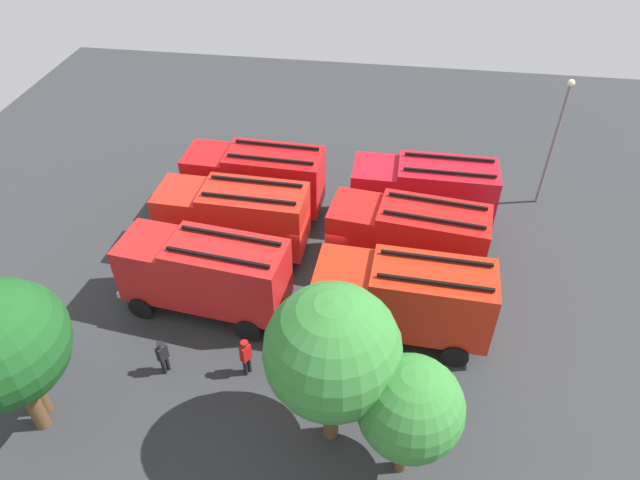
{
  "coord_description": "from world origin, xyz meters",
  "views": [
    {
      "loc": [
        -2.97,
        20.29,
        18.45
      ],
      "look_at": [
        0.0,
        0.0,
        1.4
      ],
      "focal_mm": 31.98,
      "sensor_mm": 36.0,
      "label": 1
    }
  ],
  "objects_px": {
    "firefighter_1": "(52,345)",
    "lamppost": "(556,135)",
    "fire_truck_4": "(404,297)",
    "tree_0": "(410,408)",
    "fire_truck_0": "(423,191)",
    "fire_truck_2": "(408,236)",
    "firefighter_2": "(387,173)",
    "firefighter_0": "(163,356)",
    "fire_truck_5": "(205,272)",
    "tree_2": "(1,345)",
    "firefighter_3": "(246,356)",
    "fire_truck_3": "(234,216)",
    "fire_truck_1": "(256,178)",
    "tree_3": "(9,338)",
    "tree_1": "(332,352)",
    "traffic_cone_0": "(265,180)"
  },
  "relations": [
    {
      "from": "fire_truck_0",
      "to": "fire_truck_3",
      "type": "xyz_separation_m",
      "value": [
        8.84,
        3.38,
        0.0
      ]
    },
    {
      "from": "firefighter_2",
      "to": "tree_2",
      "type": "bearing_deg",
      "value": -70.11
    },
    {
      "from": "fire_truck_4",
      "to": "tree_1",
      "type": "distance_m",
      "value": 6.06
    },
    {
      "from": "fire_truck_1",
      "to": "firefighter_3",
      "type": "distance_m",
      "value": 10.7
    },
    {
      "from": "fire_truck_0",
      "to": "firefighter_3",
      "type": "xyz_separation_m",
      "value": [
        6.57,
        10.47,
        -1.12
      ]
    },
    {
      "from": "firefighter_0",
      "to": "firefighter_3",
      "type": "distance_m",
      "value": 3.23
    },
    {
      "from": "firefighter_0",
      "to": "tree_1",
      "type": "distance_m",
      "value": 7.9
    },
    {
      "from": "fire_truck_1",
      "to": "tree_1",
      "type": "height_order",
      "value": "tree_1"
    },
    {
      "from": "fire_truck_3",
      "to": "fire_truck_1",
      "type": "bearing_deg",
      "value": -92.63
    },
    {
      "from": "firefighter_1",
      "to": "firefighter_2",
      "type": "bearing_deg",
      "value": 164.71
    },
    {
      "from": "tree_0",
      "to": "tree_3",
      "type": "height_order",
      "value": "tree_3"
    },
    {
      "from": "firefighter_2",
      "to": "firefighter_3",
      "type": "height_order",
      "value": "firefighter_3"
    },
    {
      "from": "firefighter_0",
      "to": "lamppost",
      "type": "height_order",
      "value": "lamppost"
    },
    {
      "from": "firefighter_1",
      "to": "firefighter_3",
      "type": "relative_size",
      "value": 0.99
    },
    {
      "from": "firefighter_3",
      "to": "firefighter_1",
      "type": "bearing_deg",
      "value": 34.85
    },
    {
      "from": "tree_0",
      "to": "fire_truck_2",
      "type": "bearing_deg",
      "value": -88.73
    },
    {
      "from": "fire_truck_2",
      "to": "tree_3",
      "type": "xyz_separation_m",
      "value": [
        12.93,
        9.57,
        1.91
      ]
    },
    {
      "from": "firefighter_0",
      "to": "fire_truck_3",
      "type": "bearing_deg",
      "value": 106.71
    },
    {
      "from": "tree_1",
      "to": "fire_truck_2",
      "type": "bearing_deg",
      "value": -104.31
    },
    {
      "from": "fire_truck_1",
      "to": "fire_truck_3",
      "type": "distance_m",
      "value": 3.36
    },
    {
      "from": "fire_truck_4",
      "to": "tree_0",
      "type": "relative_size",
      "value": 1.42
    },
    {
      "from": "fire_truck_5",
      "to": "firefighter_2",
      "type": "bearing_deg",
      "value": -117.32
    },
    {
      "from": "fire_truck_2",
      "to": "fire_truck_5",
      "type": "height_order",
      "value": "same"
    },
    {
      "from": "firefighter_2",
      "to": "traffic_cone_0",
      "type": "bearing_deg",
      "value": -120.34
    },
    {
      "from": "fire_truck_4",
      "to": "tree_0",
      "type": "distance_m",
      "value": 6.17
    },
    {
      "from": "fire_truck_4",
      "to": "tree_3",
      "type": "distance_m",
      "value": 14.2
    },
    {
      "from": "fire_truck_2",
      "to": "tree_2",
      "type": "xyz_separation_m",
      "value": [
        12.71,
        10.15,
        2.28
      ]
    },
    {
      "from": "fire_truck_1",
      "to": "tree_2",
      "type": "relative_size",
      "value": 1.11
    },
    {
      "from": "fire_truck_0",
      "to": "fire_truck_3",
      "type": "relative_size",
      "value": 0.99
    },
    {
      "from": "fire_truck_4",
      "to": "fire_truck_0",
      "type": "bearing_deg",
      "value": -92.73
    },
    {
      "from": "tree_0",
      "to": "tree_1",
      "type": "distance_m",
      "value": 2.9
    },
    {
      "from": "fire_truck_3",
      "to": "tree_1",
      "type": "relative_size",
      "value": 1.08
    },
    {
      "from": "firefighter_2",
      "to": "fire_truck_2",
      "type": "bearing_deg",
      "value": -26.14
    },
    {
      "from": "tree_0",
      "to": "tree_1",
      "type": "xyz_separation_m",
      "value": [
        2.52,
        -0.93,
        1.08
      ]
    },
    {
      "from": "firefighter_3",
      "to": "fire_truck_1",
      "type": "bearing_deg",
      "value": -48.75
    },
    {
      "from": "tree_1",
      "to": "lamppost",
      "type": "bearing_deg",
      "value": -120.72
    },
    {
      "from": "firefighter_1",
      "to": "lamppost",
      "type": "distance_m",
      "value": 25.19
    },
    {
      "from": "fire_truck_5",
      "to": "tree_3",
      "type": "xyz_separation_m",
      "value": [
        4.58,
        5.92,
        1.91
      ]
    },
    {
      "from": "fire_truck_0",
      "to": "lamppost",
      "type": "height_order",
      "value": "lamppost"
    },
    {
      "from": "fire_truck_1",
      "to": "fire_truck_2",
      "type": "relative_size",
      "value": 0.98
    },
    {
      "from": "fire_truck_0",
      "to": "fire_truck_2",
      "type": "bearing_deg",
      "value": 80.36
    },
    {
      "from": "firefighter_1",
      "to": "tree_1",
      "type": "height_order",
      "value": "tree_1"
    },
    {
      "from": "fire_truck_5",
      "to": "tree_0",
      "type": "height_order",
      "value": "tree_0"
    },
    {
      "from": "traffic_cone_0",
      "to": "tree_3",
      "type": "bearing_deg",
      "value": 72.98
    },
    {
      "from": "tree_2",
      "to": "firefighter_3",
      "type": "bearing_deg",
      "value": -154.02
    },
    {
      "from": "tree_1",
      "to": "traffic_cone_0",
      "type": "height_order",
      "value": "tree_1"
    },
    {
      "from": "tree_2",
      "to": "tree_3",
      "type": "height_order",
      "value": "tree_2"
    },
    {
      "from": "fire_truck_1",
      "to": "tree_2",
      "type": "xyz_separation_m",
      "value": [
        4.81,
        13.77,
        2.28
      ]
    },
    {
      "from": "traffic_cone_0",
      "to": "fire_truck_0",
      "type": "bearing_deg",
      "value": 163.73
    },
    {
      "from": "fire_truck_2",
      "to": "firefighter_3",
      "type": "distance_m",
      "value": 9.09
    }
  ]
}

